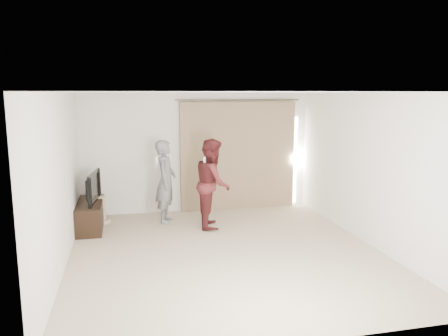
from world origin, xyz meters
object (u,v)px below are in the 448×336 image
Objects in this scene: tv_console at (90,215)px; person_man at (166,181)px; tv at (89,187)px; person_woman at (213,183)px.

person_man is (1.48, 0.13, 0.58)m from tv_console.
person_man is at bearing -77.73° from tv.
tv is at bearing 170.34° from person_woman.
tv is 2.37m from person_woman.
tv is at bearing -175.01° from person_man.
person_man is at bearing 148.48° from person_woman.
tv_console is 0.55m from tv.
tv is 1.49m from person_man.
tv_console is 0.78× the size of person_woman.
person_man is 0.96× the size of person_woman.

